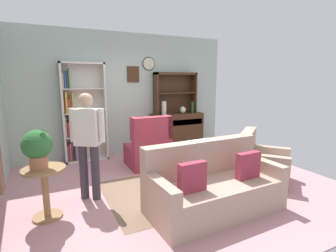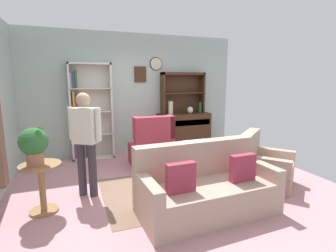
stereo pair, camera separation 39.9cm
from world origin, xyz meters
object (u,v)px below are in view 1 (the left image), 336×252
Objects in this scene: wingback_chair at (149,148)px; person_reading at (88,139)px; armchair_floral at (262,165)px; sideboard_hutch at (175,87)px; sideboard at (177,129)px; bookshelf at (80,115)px; bottle_wine at (192,107)px; book_stack at (195,156)px; plant_stand at (45,187)px; potted_plant_large at (37,146)px; coffee_table at (189,162)px; vase_tall at (164,108)px; couch_floral at (213,187)px; vase_round at (183,110)px.

person_reading is at bearing -144.26° from wingback_chair.
sideboard_hutch is at bearing 98.07° from armchair_floral.
sideboard is at bearing 39.71° from wingback_chair.
bookshelf is 7.41× the size of bottle_wine.
plant_stand is at bearing -175.88° from book_stack.
bookshelf is 4.32× the size of potted_plant_large.
bottle_wine is 2.35m from coffee_table.
armchair_floral is 1.63× the size of plant_stand.
bookshelf reaches higher than sideboard_hutch.
potted_plant_large is at bearing 175.52° from armchair_floral.
armchair_floral is 0.69× the size of person_reading.
sideboard_hutch reaches higher than book_stack.
bookshelf is 1.35× the size of person_reading.
bookshelf reaches higher than vase_tall.
couch_floral is at bearing -106.93° from book_stack.
sideboard_hutch is at bearing 153.04° from bottle_wine.
vase_round is at bearing 63.74° from coffee_table.
bookshelf is at bearing 175.01° from vase_tall.
plant_stand is at bearing -148.38° from bottle_wine.
bookshelf reaches higher than plant_stand.
sideboard is 1.96× the size of plant_stand.
sideboard_hutch is at bearing 0.60° from bookshelf.
sideboard_hutch is at bearing 39.22° from person_reading.
vase_tall is at bearing 49.19° from wingback_chair.
vase_tall is 0.30× the size of wingback_chair.
coffee_table is (-0.81, -1.98, -0.16)m from sideboard.
bottle_wine reaches higher than book_stack.
wingback_chair is (-0.74, -0.86, -0.70)m from vase_tall.
vase_round is 3.85m from potted_plant_large.
vase_tall reaches higher than armchair_floral.
bottle_wine is (0.26, -0.02, 0.06)m from vase_round.
sideboard_hutch reaches higher than potted_plant_large.
armchair_floral is 1.03× the size of wingback_chair.
armchair_floral is at bearing -4.85° from plant_stand.
vase_round is 0.11× the size of person_reading.
sideboard is 1.62× the size of coffee_table.
bookshelf is 1.62× the size of sideboard.
book_stack is (-1.09, 0.45, 0.18)m from armchair_floral.
vase_round is 2.53m from armchair_floral.
potted_plant_large is 2.40m from book_stack.
plant_stand is at bearing -142.74° from sideboard_hutch.
sideboard_hutch is 1.05× the size of wingback_chair.
couch_floral is at bearing -111.47° from vase_round.
bottle_wine is 0.58× the size of potted_plant_large.
vase_tall reaches higher than bottle_wine.
vase_round is (0.52, 0.01, -0.07)m from vase_tall.
wingback_chair is at bearing 35.74° from person_reading.
sideboard is 0.52m from vase_round.
vase_round is at bearing 33.97° from plant_stand.
bookshelf reaches higher than sideboard.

